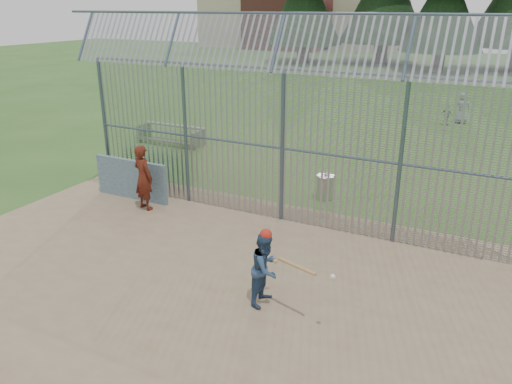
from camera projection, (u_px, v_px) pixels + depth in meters
The scene contains 12 objects.
ground at pixel (214, 278), 10.63m from camera, with size 120.00×120.00×0.00m, color #2D511E.
dirt_infield at pixel (201, 289), 10.21m from camera, with size 14.00×10.00×0.02m, color #756047.
dugout_wall at pixel (132, 179), 14.78m from camera, with size 2.50×0.12×1.20m, color #38566B.
batter at pixel (266, 268), 9.52m from camera, with size 0.71×0.55×1.46m, color navy.
onlooker at pixel (143, 177), 13.92m from camera, with size 0.68×0.45×1.86m, color maroon.
bg_kid_standing at pixel (462, 108), 24.32m from camera, with size 0.74×0.48×1.51m, color slate.
bg_kid_seated at pixel (447, 115), 23.98m from camera, with size 0.57×0.24×0.98m, color slate.
batting_gear at pixel (275, 244), 9.18m from camera, with size 1.61×0.55×0.58m.
trash_can at pixel (325, 187), 14.86m from camera, with size 0.56×0.56×0.82m.
bleacher at pixel (170, 134), 20.79m from camera, with size 3.00×0.95×0.72m.
backstop_fence at pixel (351, 144), 11.90m from camera, with size 20.09×0.81×5.30m.
distant_buildings at pixel (286, 20), 66.33m from camera, with size 26.50×10.50×8.00m.
Camera 1 is at (5.01, -7.89, 5.48)m, focal length 35.00 mm.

